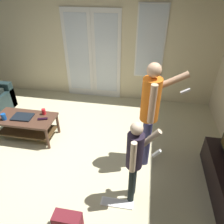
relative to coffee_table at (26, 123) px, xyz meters
The scene contains 11 objects.
ground_plane 1.02m from the coffee_table, 34.71° to the right, with size 5.73×4.91×0.02m, color #C5BC94.
wall_back_with_doors 2.31m from the coffee_table, 66.10° to the left, with size 5.73×0.09×2.87m.
coffee_table is the anchor object (origin of this frame).
person_adult 2.31m from the coffee_table, ahead, with size 0.68×0.51×1.67m.
person_child 2.30m from the coffee_table, 24.53° to the right, with size 0.42×0.34×1.26m.
backpack 2.05m from the coffee_table, 48.69° to the right, with size 0.33×0.20×0.28m.
loose_keyboard 2.18m from the coffee_table, 30.19° to the right, with size 0.44×0.14×0.02m.
laptop_closed 0.14m from the coffee_table, 168.85° to the right, with size 0.35×0.25×0.03m, color black.
cup_near_edge 0.38m from the coffee_table, 159.03° to the right, with size 0.08×0.08×0.12m, color #154A9E.
cup_by_laptop 0.39m from the coffee_table, 28.49° to the left, with size 0.07×0.07×0.11m, color red.
tv_remote_black 0.38m from the coffee_table, ahead, with size 0.17×0.05×0.02m, color black.
Camera 1 is at (1.30, -2.21, 2.59)m, focal length 33.54 mm.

